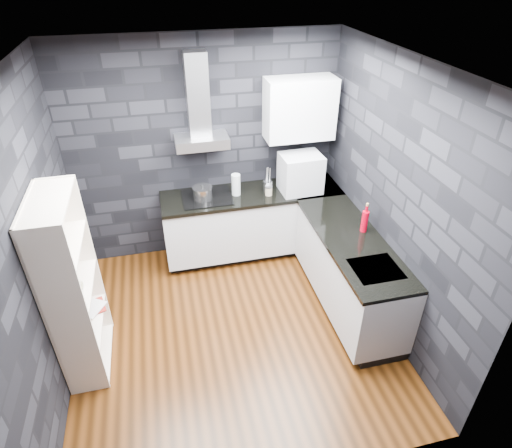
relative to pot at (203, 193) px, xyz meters
name	(u,v)px	position (x,y,z in m)	size (l,w,h in m)	color
ground	(234,329)	(0.10, -1.27, -0.98)	(3.20, 3.20, 0.00)	#4A240B
ceiling	(223,66)	(0.10, -1.27, 1.72)	(3.20, 3.20, 0.00)	silver
wall_back	(205,151)	(0.10, 0.35, 0.37)	(3.20, 0.05, 2.70)	black
wall_front	(280,371)	(0.10, -2.90, 0.37)	(3.20, 0.05, 2.70)	black
wall_left	(34,248)	(-1.52, -1.27, 0.37)	(0.05, 3.20, 2.70)	black
wall_right	(395,202)	(1.73, -1.27, 0.37)	(0.05, 3.20, 2.70)	black
toekick_back	(251,247)	(0.60, 0.07, -0.93)	(2.18, 0.50, 0.10)	black
toekick_right	(348,299)	(1.44, -1.17, -0.93)	(0.50, 1.78, 0.10)	black
counter_back_cab	(252,221)	(0.60, 0.03, -0.50)	(2.20, 0.60, 0.76)	silver
counter_right_cab	(349,270)	(1.40, -1.17, -0.50)	(0.60, 1.80, 0.76)	silver
counter_back_top	(252,194)	(0.60, 0.02, -0.10)	(2.20, 0.62, 0.04)	black
counter_right_top	(353,240)	(1.39, -1.17, -0.10)	(0.62, 1.80, 0.04)	black
counter_corner_top	(314,187)	(1.40, 0.03, -0.10)	(0.62, 0.62, 0.04)	black
hood_body	(202,141)	(0.05, 0.16, 0.58)	(0.60, 0.34, 0.12)	#B4B5B9
hood_chimney	(198,95)	(0.05, 0.23, 1.09)	(0.24, 0.20, 0.90)	#B4B5B9
upper_cabinet	(300,109)	(1.20, 0.15, 0.87)	(0.80, 0.35, 0.70)	white
cooktop	(207,197)	(0.05, 0.03, -0.07)	(0.58, 0.50, 0.01)	black
sink_rim	(376,269)	(1.40, -1.67, -0.08)	(0.44, 0.40, 0.01)	#B4B5B9
pot	(203,193)	(0.00, 0.00, 0.00)	(0.22, 0.22, 0.13)	silver
glass_vase	(236,185)	(0.41, 0.02, 0.05)	(0.11, 0.11, 0.26)	#B4BFC2
storage_jar	(269,191)	(0.78, -0.08, -0.03)	(0.08, 0.08, 0.10)	tan
utensil_crock	(268,186)	(0.80, 0.01, -0.01)	(0.11, 0.11, 0.14)	silver
appliance_garage	(300,174)	(1.18, -0.06, 0.15)	(0.48, 0.37, 0.48)	silver
red_bottle	(365,221)	(1.56, -1.06, 0.04)	(0.07, 0.07, 0.24)	#A30013
bookshelf	(73,289)	(-1.32, -1.31, -0.08)	(0.34, 0.80, 1.80)	white
fruit_bowl	(71,291)	(-1.32, -1.39, -0.04)	(0.23, 0.23, 0.06)	white
book_red	(84,302)	(-1.31, -1.12, -0.41)	(0.17, 0.02, 0.23)	maroon
book_second	(82,298)	(-1.33, -1.09, -0.38)	(0.18, 0.02, 0.24)	#B2B2B2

